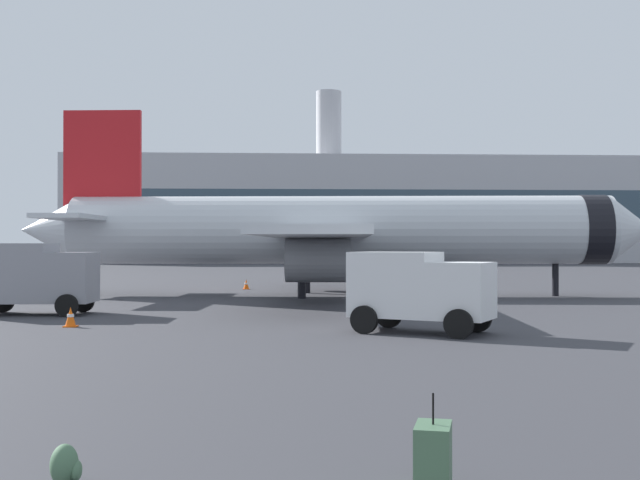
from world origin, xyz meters
The scene contains 9 objects.
airplane_at_gate centered at (2.99, 41.04, 3.66)m, with size 35.77×32.29×10.50m.
service_truck centered at (-10.20, 29.48, 1.61)m, with size 4.87×2.65×2.90m.
cargo_van centered at (4.35, 21.98, 1.45)m, with size 4.81×3.98×2.60m.
safety_cone_near centered at (4.06, 44.38, 0.39)m, with size 0.44×0.44×0.79m.
safety_cone_mid centered at (-2.32, 47.88, 0.32)m, with size 0.44×0.44×0.65m.
safety_cone_far centered at (-7.33, 24.44, 0.34)m, with size 0.44×0.44×0.68m.
rolling_suitcase centered at (1.65, 5.90, 0.39)m, with size 0.55×0.72×1.10m.
traveller_backpack centered at (-2.59, 6.25, 0.23)m, with size 0.36×0.40×0.48m.
terminal_building centered at (12.86, 133.14, 8.94)m, with size 96.48×20.62×29.69m.
Camera 1 is at (-0.09, -3.04, 2.78)m, focal length 44.17 mm.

